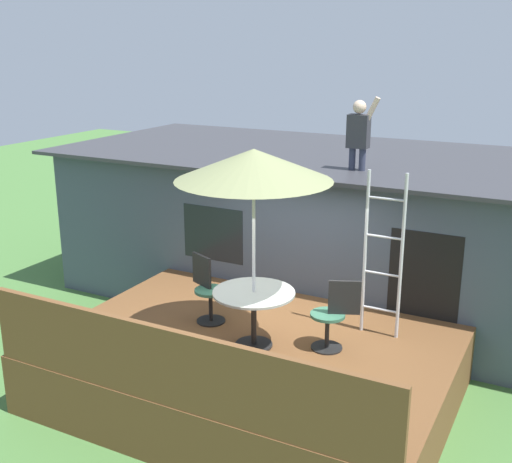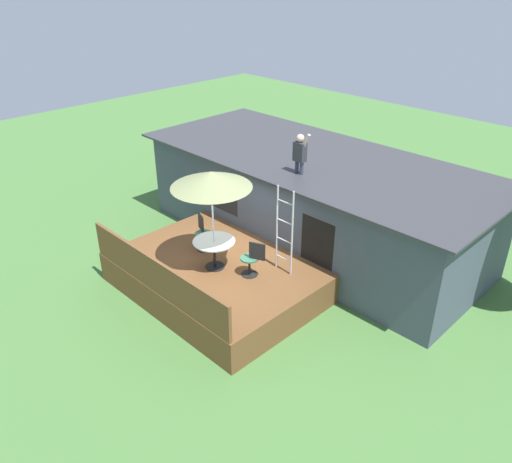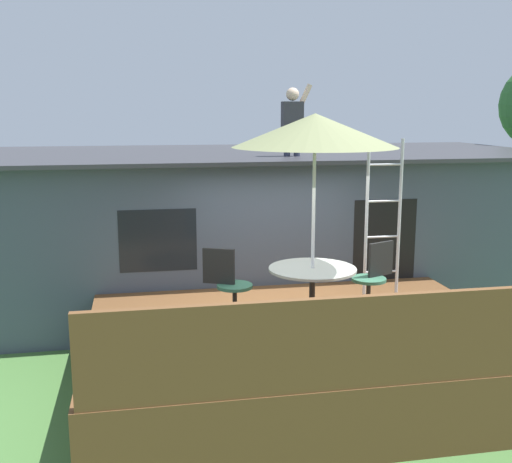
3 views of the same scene
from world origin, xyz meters
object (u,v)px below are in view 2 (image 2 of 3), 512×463
object	(u,v)px
patio_table	(214,247)
patio_chair_right	(252,259)
step_ladder	(285,231)
person_figure	(300,151)
patio_umbrella	(211,179)
patio_chair_left	(203,233)

from	to	relation	value
patio_table	patio_chair_right	distance (m)	1.01
step_ladder	person_figure	distance (m)	2.25
patio_umbrella	person_figure	distance (m)	2.66
patio_chair_left	patio_chair_right	size ratio (longest dim) A/B	1.00
patio_chair_left	person_figure	bearing A→B (deg)	82.30
patio_table	patio_chair_left	xyz separation A→B (m)	(-0.94, 0.41, -0.13)
patio_table	person_figure	size ratio (longest dim) A/B	0.94
patio_umbrella	patio_chair_left	bearing A→B (deg)	156.47
step_ladder	patio_chair_right	size ratio (longest dim) A/B	2.39
person_figure	patio_chair_left	xyz separation A→B (m)	(-1.34, -2.22, -2.02)
person_figure	patio_umbrella	bearing A→B (deg)	-98.72
step_ladder	person_figure	bearing A→B (deg)	120.56
patio_chair_right	person_figure	bearing A→B (deg)	-100.24
patio_chair_right	patio_chair_left	bearing A→B (deg)	-23.71
patio_chair_left	patio_chair_right	bearing A→B (deg)	23.10
patio_chair_right	patio_table	bearing A→B (deg)	-0.00
patio_chair_left	step_ladder	bearing A→B (deg)	40.28
patio_table	step_ladder	bearing A→B (deg)	39.67
patio_umbrella	step_ladder	size ratio (longest dim) A/B	1.15
patio_umbrella	step_ladder	xyz separation A→B (m)	(1.31, 1.09, -1.25)
patio_umbrella	person_figure	size ratio (longest dim) A/B	2.29
patio_chair_left	patio_chair_right	distance (m)	1.86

